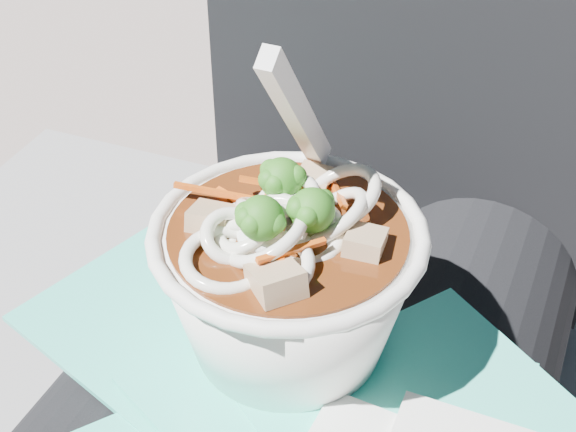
% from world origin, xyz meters
% --- Properties ---
extents(person_body, '(0.34, 0.94, 0.98)m').
position_xyz_m(person_body, '(0.00, 0.09, 0.54)').
color(person_body, black).
rests_on(person_body, ground).
extents(plastic_bag, '(0.42, 0.34, 0.01)m').
position_xyz_m(plastic_bag, '(0.02, -0.03, 0.60)').
color(plastic_bag, '#32D2B7').
rests_on(plastic_bag, lap).
extents(udon_bowl, '(0.18, 0.18, 0.20)m').
position_xyz_m(udon_bowl, '(-0.00, 0.01, 0.67)').
color(udon_bowl, white).
rests_on(udon_bowl, plastic_bag).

